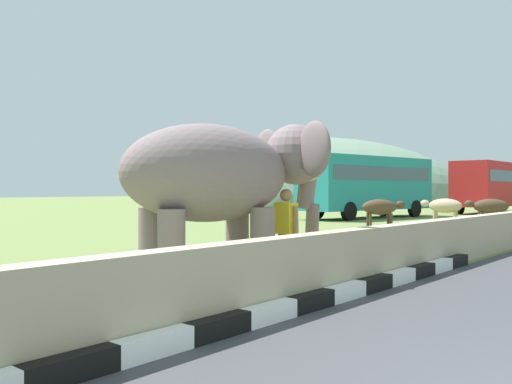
# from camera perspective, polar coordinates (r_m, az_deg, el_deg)

# --- Properties ---
(striped_curb) EXTENTS (16.20, 0.20, 0.24)m
(striped_curb) POSITION_cam_1_polar(r_m,az_deg,el_deg) (5.88, -7.18, -14.76)
(striped_curb) COLOR white
(striped_curb) RESTS_ON ground_plane
(barrier_parapet) EXTENTS (28.00, 0.36, 1.00)m
(barrier_parapet) POSITION_cam_1_polar(r_m,az_deg,el_deg) (7.73, 4.34, -8.25)
(barrier_parapet) COLOR tan
(barrier_parapet) RESTS_ON ground_plane
(elephant) EXTENTS (4.08, 3.00, 2.89)m
(elephant) POSITION_cam_1_polar(r_m,az_deg,el_deg) (9.61, -3.18, 1.70)
(elephant) COLOR slate
(elephant) RESTS_ON ground_plane
(person_handler) EXTENTS (0.30, 0.62, 1.66)m
(person_handler) POSITION_cam_1_polar(r_m,az_deg,el_deg) (10.11, 3.16, -3.81)
(person_handler) COLOR navy
(person_handler) RESTS_ON ground_plane
(bus_teal) EXTENTS (9.72, 4.01, 3.50)m
(bus_teal) POSITION_cam_1_polar(r_m,az_deg,el_deg) (32.03, 11.60, 1.05)
(bus_teal) COLOR teal
(bus_teal) RESTS_ON ground_plane
(bus_red) EXTENTS (9.68, 2.80, 3.50)m
(bus_red) POSITION_cam_1_polar(r_m,az_deg,el_deg) (41.67, 23.61, 0.85)
(bus_red) COLOR #B21E1E
(bus_red) RESTS_ON ground_plane
(cow_near) EXTENTS (1.33, 1.83, 1.23)m
(cow_near) POSITION_cam_1_polar(r_m,az_deg,el_deg) (26.32, 23.31, -1.44)
(cow_near) COLOR #473323
(cow_near) RESTS_ON ground_plane
(cow_mid) EXTENTS (0.76, 1.92, 1.23)m
(cow_mid) POSITION_cam_1_polar(r_m,az_deg,el_deg) (26.38, 19.13, -1.43)
(cow_mid) COLOR tan
(cow_mid) RESTS_ON ground_plane
(cow_far) EXTENTS (1.65, 1.61, 1.23)m
(cow_far) POSITION_cam_1_polar(r_m,az_deg,el_deg) (23.64, 12.92, -1.61)
(cow_far) COLOR #473323
(cow_far) RESTS_ON ground_plane
(hill_east) EXTENTS (45.98, 36.78, 16.50)m
(hill_east) POSITION_cam_1_polar(r_m,az_deg,el_deg) (71.27, 6.40, -1.05)
(hill_east) COLOR slate
(hill_east) RESTS_ON ground_plane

